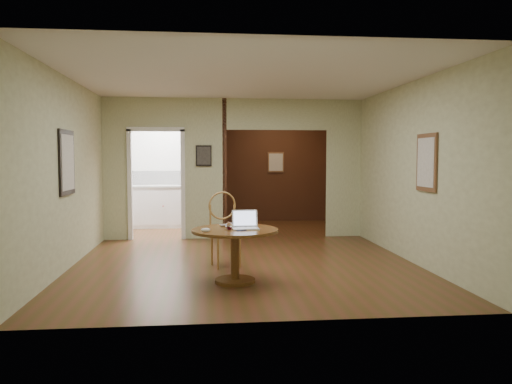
{
  "coord_description": "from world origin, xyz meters",
  "views": [
    {
      "loc": [
        -0.58,
        -7.13,
        1.57
      ],
      "look_at": [
        0.13,
        -0.2,
        1.09
      ],
      "focal_mm": 35.0,
      "sensor_mm": 36.0,
      "label": 1
    }
  ],
  "objects": [
    {
      "name": "closed_laptop",
      "position": [
        -0.23,
        -0.72,
        0.69
      ],
      "size": [
        0.34,
        0.26,
        0.02
      ],
      "primitive_type": "imported",
      "rotation": [
        0.0,
        0.0,
        0.26
      ],
      "color": "#ABAAAF",
      "rests_on": "dining_table"
    },
    {
      "name": "chair",
      "position": [
        -0.3,
        0.05,
        0.6
      ],
      "size": [
        0.55,
        0.55,
        1.07
      ],
      "rotation": [
        0.0,
        0.0,
        0.25
      ],
      "color": "#A16639",
      "rests_on": "ground"
    },
    {
      "name": "pen",
      "position": [
        -0.13,
        -1.13,
        0.68
      ],
      "size": [
        0.14,
        0.06,
        0.01
      ],
      "primitive_type": "cylinder",
      "rotation": [
        0.0,
        1.57,
        0.35
      ],
      "color": "#0C1956",
      "rests_on": "dining_table"
    },
    {
      "name": "floor",
      "position": [
        0.0,
        0.0,
        0.0
      ],
      "size": [
        5.0,
        5.0,
        0.0
      ],
      "primitive_type": "plane",
      "color": "#493214",
      "rests_on": "ground"
    },
    {
      "name": "dining_table",
      "position": [
        -0.21,
        -0.96,
        0.5
      ],
      "size": [
        1.08,
        1.08,
        0.68
      ],
      "rotation": [
        0.0,
        0.0,
        -0.15
      ],
      "color": "brown",
      "rests_on": "ground"
    },
    {
      "name": "kitchen_cabinet",
      "position": [
        -1.35,
        4.2,
        0.47
      ],
      "size": [
        2.06,
        0.6,
        0.94
      ],
      "color": "white",
      "rests_on": "ground"
    },
    {
      "name": "mouse",
      "position": [
        -0.57,
        -1.18,
        0.7
      ],
      "size": [
        0.12,
        0.08,
        0.05
      ],
      "primitive_type": "ellipsoid",
      "rotation": [
        0.0,
        0.0,
        0.14
      ],
      "color": "white",
      "rests_on": "dining_table"
    },
    {
      "name": "room_shell",
      "position": [
        -0.47,
        3.1,
        1.29
      ],
      "size": [
        5.2,
        7.5,
        5.0
      ],
      "color": "silver",
      "rests_on": "ground"
    },
    {
      "name": "grocery_bag",
      "position": [
        -0.93,
        4.2,
        1.07
      ],
      "size": [
        0.33,
        0.31,
        0.26
      ],
      "primitive_type": "ellipsoid",
      "rotation": [
        0.0,
        0.0,
        -0.41
      ],
      "color": "#BFA88C",
      "rests_on": "kitchen_cabinet"
    },
    {
      "name": "wine_glass",
      "position": [
        -0.29,
        -1.01,
        0.73
      ],
      "size": [
        0.09,
        0.09,
        0.1
      ],
      "primitive_type": null,
      "color": "white",
      "rests_on": "dining_table"
    },
    {
      "name": "open_laptop",
      "position": [
        -0.08,
        -0.94,
        0.74
      ],
      "size": [
        0.34,
        0.29,
        0.23
      ],
      "rotation": [
        0.0,
        0.0,
        0.05
      ],
      "color": "white",
      "rests_on": "dining_table"
    }
  ]
}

